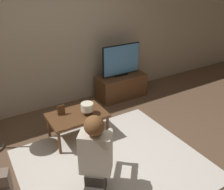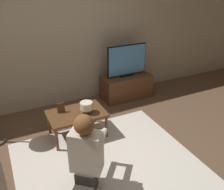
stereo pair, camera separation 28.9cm
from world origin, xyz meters
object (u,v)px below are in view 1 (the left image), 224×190
object	(u,v)px
table_lamp	(87,108)
person_kneeling	(95,155)
coffee_table	(77,117)
tv	(121,60)

from	to	relation	value
table_lamp	person_kneeling	bearing A→B (deg)	-111.40
coffee_table	person_kneeling	world-z (taller)	person_kneeling
tv	person_kneeling	xyz separation A→B (m)	(-1.51, -1.83, -0.26)
coffee_table	person_kneeling	xyz separation A→B (m)	(-0.24, -1.01, 0.14)
tv	person_kneeling	distance (m)	2.38
person_kneeling	table_lamp	bearing A→B (deg)	-71.82
coffee_table	table_lamp	world-z (taller)	table_lamp
tv	coffee_table	world-z (taller)	tv
coffee_table	person_kneeling	size ratio (longest dim) A/B	0.86
person_kneeling	table_lamp	xyz separation A→B (m)	(0.37, 0.95, 0.01)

